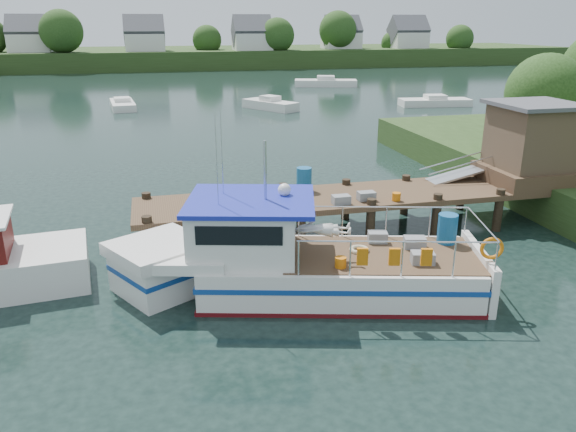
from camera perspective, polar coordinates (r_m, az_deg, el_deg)
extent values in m
plane|color=black|center=(20.45, 1.72, -1.88)|extent=(160.00, 160.00, 0.00)
cylinder|color=#332114|center=(31.54, 24.08, 6.88)|extent=(0.50, 0.50, 3.05)
sphere|color=#264518|center=(31.18, 24.69, 11.25)|extent=(3.90, 3.90, 3.90)
cube|color=#29411B|center=(102.68, -11.32, 15.50)|extent=(140.00, 24.00, 3.00)
cylinder|color=#332114|center=(94.26, -21.77, 14.86)|extent=(0.60, 0.60, 4.80)
sphere|color=#264518|center=(94.14, -22.05, 17.01)|extent=(6.34, 6.34, 6.34)
cylinder|color=#332114|center=(95.56, -14.81, 15.06)|extent=(0.60, 0.60, 3.00)
sphere|color=#264518|center=(95.45, -14.92, 16.39)|extent=(3.96, 3.96, 3.96)
cylinder|color=#332114|center=(98.07, -8.15, 15.75)|extent=(0.60, 0.60, 3.60)
sphere|color=#264518|center=(97.95, -8.23, 17.30)|extent=(4.75, 4.75, 4.75)
cylinder|color=#332114|center=(95.89, -1.08, 16.03)|extent=(0.60, 0.60, 4.20)
sphere|color=#264518|center=(95.77, -1.10, 17.89)|extent=(5.54, 5.54, 5.54)
cylinder|color=#332114|center=(100.77, 5.02, 16.29)|extent=(0.60, 0.60, 4.80)
sphere|color=#264518|center=(100.66, 5.08, 18.31)|extent=(6.34, 6.34, 6.34)
cylinder|color=#332114|center=(106.67, 10.48, 15.73)|extent=(0.60, 0.60, 3.00)
sphere|color=#264518|center=(106.57, 10.55, 16.92)|extent=(3.96, 3.96, 3.96)
cylinder|color=#332114|center=(108.09, 16.91, 15.44)|extent=(0.60, 0.60, 3.60)
sphere|color=#264518|center=(107.98, 17.05, 16.85)|extent=(4.75, 4.75, 4.75)
cube|color=silver|center=(97.90, -24.67, 15.56)|extent=(6.00, 5.00, 3.00)
cube|color=#47474C|center=(97.85, -24.83, 16.66)|extent=(6.20, 5.09, 5.09)
cube|color=silver|center=(95.44, -14.31, 16.60)|extent=(6.00, 5.00, 3.00)
cube|color=#47474C|center=(95.39, -14.41, 17.74)|extent=(6.20, 5.09, 5.09)
cube|color=silver|center=(95.98, -3.67, 17.14)|extent=(6.00, 5.00, 3.00)
cube|color=#47474C|center=(95.94, -3.69, 18.27)|extent=(6.20, 5.09, 5.09)
cube|color=silver|center=(101.98, 5.42, 17.21)|extent=(6.00, 5.00, 3.00)
cube|color=#47474C|center=(101.93, 5.45, 18.28)|extent=(6.20, 5.09, 5.09)
cube|color=silver|center=(105.58, 12.05, 16.96)|extent=(6.00, 5.00, 3.00)
cube|color=#47474C|center=(105.54, 12.13, 17.99)|extent=(6.20, 5.09, 5.09)
cube|color=#493422|center=(20.63, 7.12, 1.98)|extent=(16.00, 3.00, 0.20)
cylinder|color=black|center=(18.35, -13.95, -2.82)|extent=(0.32, 0.32, 1.90)
cylinder|color=black|center=(20.79, -14.02, -0.20)|extent=(0.32, 0.32, 1.90)
cylinder|color=black|center=(18.47, -6.19, -2.19)|extent=(0.32, 0.32, 1.90)
cylinder|color=black|center=(20.90, -7.18, 0.34)|extent=(0.32, 0.32, 1.90)
cylinder|color=black|center=(18.93, 1.33, -1.55)|extent=(0.32, 0.32, 1.90)
cylinder|color=black|center=(21.30, -0.49, 0.86)|extent=(0.32, 0.32, 1.90)
cylinder|color=black|center=(19.69, 8.37, -0.92)|extent=(0.32, 0.32, 1.90)
cylinder|color=black|center=(21.98, 5.86, 1.34)|extent=(0.32, 0.32, 1.90)
cylinder|color=black|center=(20.73, 14.80, -0.33)|extent=(0.32, 0.32, 1.90)
cylinder|color=black|center=(22.92, 11.77, 1.77)|extent=(0.32, 0.32, 1.90)
cylinder|color=black|center=(22.00, 20.54, 0.20)|extent=(0.32, 0.32, 1.90)
cylinder|color=black|center=(24.08, 17.17, 2.16)|extent=(0.32, 0.32, 1.90)
cylinder|color=black|center=(23.48, 25.62, 0.66)|extent=(0.32, 0.32, 1.90)
cylinder|color=black|center=(25.43, 22.03, 2.48)|extent=(0.32, 0.32, 1.90)
cube|color=#493422|center=(23.87, 23.12, 3.94)|extent=(3.20, 3.00, 0.60)
cube|color=#4C3A2A|center=(23.58, 23.57, 7.22)|extent=(2.60, 2.60, 2.40)
cube|color=#47474C|center=(23.38, 23.99, 10.32)|extent=(3.00, 3.00, 0.15)
cube|color=#A5A8AD|center=(23.34, 17.26, 4.18)|extent=(3.34, 0.90, 0.79)
cylinder|color=silver|center=(22.89, 17.88, 5.12)|extent=(3.34, 0.05, 0.76)
cylinder|color=silver|center=(23.55, 16.89, 5.60)|extent=(3.34, 0.05, 0.76)
cube|color=slate|center=(19.32, 5.42, 1.67)|extent=(0.60, 0.40, 0.30)
cube|color=slate|center=(19.84, 7.96, 2.03)|extent=(0.60, 0.40, 0.30)
cylinder|color=#C9670B|center=(19.96, 10.95, 1.94)|extent=(0.30, 0.30, 0.28)
cylinder|color=#124F81|center=(20.75, 1.64, 3.78)|extent=(0.56, 0.56, 0.85)
cube|color=silver|center=(16.04, 5.06, -5.84)|extent=(8.09, 4.87, 1.16)
cube|color=silver|center=(16.48, -12.82, -5.58)|extent=(2.93, 2.93, 1.16)
cube|color=silver|center=(16.19, -13.01, -3.22)|extent=(3.23, 3.18, 0.35)
cube|color=silver|center=(15.99, -9.48, -3.39)|extent=(2.69, 3.30, 0.30)
cube|color=navy|center=(15.98, 5.07, -5.37)|extent=(8.20, 4.94, 0.14)
cube|color=navy|center=(16.42, -12.86, -5.11)|extent=(2.98, 2.98, 0.14)
cube|color=#520B10|center=(16.27, 5.00, -7.53)|extent=(8.20, 4.92, 0.14)
cube|color=#493422|center=(15.94, 9.48, -3.90)|extent=(5.97, 4.03, 0.04)
cube|color=silver|center=(16.75, 18.69, -5.35)|extent=(0.97, 2.98, 1.36)
cube|color=silver|center=(15.56, -4.49, -1.30)|extent=(3.41, 3.26, 1.51)
cube|color=black|center=(14.22, -5.01, -2.02)|extent=(2.16, 0.61, 0.50)
cube|color=black|center=(16.70, -4.09, 1.26)|extent=(2.16, 0.61, 0.50)
cube|color=black|center=(15.66, -9.71, -0.21)|extent=(0.51, 1.77, 0.50)
cube|color=#1A25A5|center=(15.28, -3.81, 1.53)|extent=(4.07, 3.71, 0.12)
cylinder|color=silver|center=(15.01, -2.34, 4.65)|extent=(0.10, 0.10, 1.61)
cylinder|color=silver|center=(14.55, -7.27, 5.68)|extent=(0.03, 0.03, 2.42)
cylinder|color=silver|center=(15.52, -6.75, 6.55)|extent=(0.03, 0.03, 2.42)
sphere|color=silver|center=(15.55, -0.37, 2.67)|extent=(0.44, 0.44, 0.36)
cylinder|color=silver|center=(14.33, 11.04, -2.58)|extent=(4.89, 1.34, 0.04)
cylinder|color=silver|center=(16.92, 9.51, 0.91)|extent=(4.89, 1.34, 0.04)
cylinder|color=silver|center=(16.22, 19.16, -0.72)|extent=(0.76, 2.69, 0.04)
cylinder|color=silver|center=(14.30, 1.09, -4.34)|extent=(0.05, 0.05, 0.96)
cylinder|color=silver|center=(16.89, 1.10, -0.57)|extent=(0.05, 0.05, 0.96)
cylinder|color=silver|center=(14.36, 6.34, -4.36)|extent=(0.05, 0.05, 0.96)
cylinder|color=silver|center=(16.94, 5.54, -0.60)|extent=(0.05, 0.05, 0.96)
cylinder|color=silver|center=(14.54, 11.51, -4.33)|extent=(0.05, 0.05, 0.96)
cylinder|color=silver|center=(17.09, 9.93, -0.62)|extent=(0.05, 0.05, 0.96)
cylinder|color=silver|center=(14.84, 16.52, -4.28)|extent=(0.05, 0.05, 0.96)
cylinder|color=silver|center=(17.35, 14.21, -0.64)|extent=(0.05, 0.05, 0.96)
cylinder|color=silver|center=(15.15, 20.39, -4.22)|extent=(0.05, 0.05, 0.96)
cylinder|color=silver|center=(17.62, 17.57, -0.65)|extent=(0.05, 0.05, 0.96)
cube|color=slate|center=(15.51, 13.52, -4.17)|extent=(0.69, 0.55, 0.32)
cube|color=slate|center=(16.51, 12.74, -2.64)|extent=(0.69, 0.55, 0.32)
cube|color=slate|center=(16.70, 9.08, -2.14)|extent=(0.64, 0.51, 0.32)
cylinder|color=#124F81|center=(17.01, 15.88, -1.27)|extent=(0.69, 0.69, 0.89)
cylinder|color=#C9670B|center=(14.91, 5.36, -4.73)|extent=(0.37, 0.37, 0.30)
torus|color=#BFB28C|center=(16.02, 7.24, -3.42)|extent=(0.69, 0.69, 0.12)
torus|color=#C9670B|center=(15.66, 20.00, -3.11)|extent=(0.63, 0.26, 0.63)
cube|color=#C9670B|center=(14.34, 7.57, -4.11)|extent=(0.30, 0.17, 0.45)
cube|color=#C9670B|center=(14.46, 10.76, -4.10)|extent=(0.30, 0.17, 0.45)
cube|color=#C9670B|center=(14.62, 13.89, -4.07)|extent=(0.30, 0.17, 0.45)
imported|color=silver|center=(15.17, 3.01, -1.29)|extent=(0.58, 0.73, 1.78)
cube|color=silver|center=(68.73, 3.85, 13.32)|extent=(7.70, 4.40, 0.79)
cube|color=silver|center=(68.67, 3.86, 13.82)|extent=(2.45, 2.25, 0.51)
cube|color=silver|center=(50.30, -1.82, 11.20)|extent=(4.45, 5.53, 0.75)
cube|color=silver|center=(50.22, -1.83, 11.84)|extent=(1.90, 1.97, 0.49)
cube|color=silver|center=(54.17, 14.68, 11.11)|extent=(6.61, 3.00, 0.64)
cube|color=silver|center=(54.10, 14.73, 11.62)|extent=(1.97, 1.76, 0.41)
cube|color=silver|center=(52.99, -16.45, 10.77)|extent=(2.49, 5.84, 0.61)
cube|color=silver|center=(52.93, -16.50, 11.27)|extent=(1.51, 1.72, 0.39)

